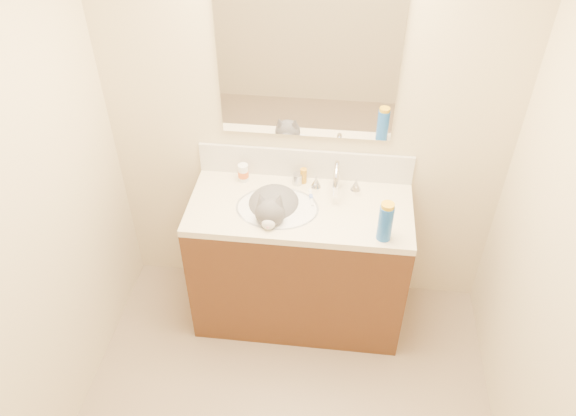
% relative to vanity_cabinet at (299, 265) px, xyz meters
% --- Properties ---
extents(room_shell, '(2.24, 2.54, 2.52)m').
position_rel_vanity_cabinet_xyz_m(room_shell, '(0.00, -0.97, 1.08)').
color(room_shell, beige).
rests_on(room_shell, ground).
extents(vanity_cabinet, '(1.20, 0.55, 0.82)m').
position_rel_vanity_cabinet_xyz_m(vanity_cabinet, '(0.00, 0.00, 0.00)').
color(vanity_cabinet, '#4B2914').
rests_on(vanity_cabinet, ground).
extents(counter_slab, '(1.20, 0.55, 0.04)m').
position_rel_vanity_cabinet_xyz_m(counter_slab, '(0.00, 0.00, 0.43)').
color(counter_slab, beige).
rests_on(counter_slab, vanity_cabinet).
extents(basin, '(0.45, 0.36, 0.14)m').
position_rel_vanity_cabinet_xyz_m(basin, '(-0.12, -0.03, 0.38)').
color(basin, white).
rests_on(basin, vanity_cabinet).
extents(faucet, '(0.28, 0.20, 0.21)m').
position_rel_vanity_cabinet_xyz_m(faucet, '(0.18, 0.14, 0.54)').
color(faucet, silver).
rests_on(faucet, counter_slab).
extents(cat, '(0.34, 0.42, 0.33)m').
position_rel_vanity_cabinet_xyz_m(cat, '(-0.14, -0.02, 0.42)').
color(cat, '#504E50').
rests_on(cat, basin).
extents(backsplash, '(1.20, 0.02, 0.18)m').
position_rel_vanity_cabinet_xyz_m(backsplash, '(0.00, 0.26, 0.54)').
color(backsplash, silver).
rests_on(backsplash, counter_slab).
extents(mirror, '(0.90, 0.02, 0.80)m').
position_rel_vanity_cabinet_xyz_m(mirror, '(0.00, 0.26, 1.13)').
color(mirror, white).
rests_on(mirror, room_shell).
extents(pill_bottle, '(0.07, 0.07, 0.10)m').
position_rel_vanity_cabinet_xyz_m(pill_bottle, '(-0.34, 0.19, 0.50)').
color(pill_bottle, white).
rests_on(pill_bottle, counter_slab).
extents(pill_label, '(0.07, 0.07, 0.04)m').
position_rel_vanity_cabinet_xyz_m(pill_label, '(-0.34, 0.19, 0.49)').
color(pill_label, orange).
rests_on(pill_label, pill_bottle).
extents(silver_jar, '(0.07, 0.07, 0.06)m').
position_rel_vanity_cabinet_xyz_m(silver_jar, '(-0.04, 0.19, 0.48)').
color(silver_jar, '#B7B7BC').
rests_on(silver_jar, counter_slab).
extents(amber_bottle, '(0.05, 0.05, 0.09)m').
position_rel_vanity_cabinet_xyz_m(amber_bottle, '(-0.00, 0.21, 0.50)').
color(amber_bottle, '#C48617').
rests_on(amber_bottle, counter_slab).
extents(toothbrush, '(0.04, 0.14, 0.01)m').
position_rel_vanity_cabinet_xyz_m(toothbrush, '(0.05, 0.07, 0.45)').
color(toothbrush, white).
rests_on(toothbrush, counter_slab).
extents(toothbrush_head, '(0.02, 0.03, 0.02)m').
position_rel_vanity_cabinet_xyz_m(toothbrush_head, '(0.05, 0.07, 0.46)').
color(toothbrush_head, '#667FDA').
rests_on(toothbrush_head, counter_slab).
extents(spray_can, '(0.08, 0.08, 0.20)m').
position_rel_vanity_cabinet_xyz_m(spray_can, '(0.44, -0.20, 0.55)').
color(spray_can, blue).
rests_on(spray_can, counter_slab).
extents(spray_cap, '(0.07, 0.07, 0.04)m').
position_rel_vanity_cabinet_xyz_m(spray_cap, '(0.44, -0.20, 0.65)').
color(spray_cap, gold).
rests_on(spray_cap, spray_can).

